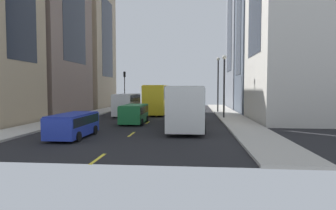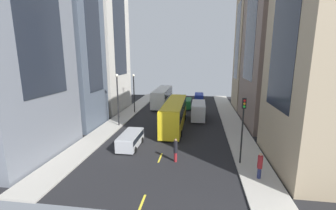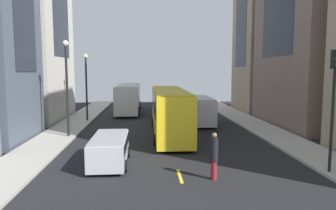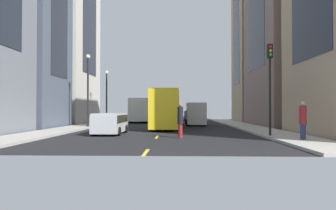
{
  "view_description": "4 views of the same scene",
  "coord_description": "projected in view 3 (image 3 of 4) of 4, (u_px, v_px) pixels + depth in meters",
  "views": [
    {
      "loc": [
        -4.3,
        33.46,
        3.16
      ],
      "look_at": [
        -1.53,
        2.75,
        1.43
      ],
      "focal_mm": 30.72,
      "sensor_mm": 36.0,
      "label": 1
    },
    {
      "loc": [
        3.58,
        -33.87,
        9.49
      ],
      "look_at": [
        -1.57,
        2.51,
        1.67
      ],
      "focal_mm": 24.2,
      "sensor_mm": 36.0,
      "label": 2
    },
    {
      "loc": [
        -1.61,
        -28.79,
        5.12
      ],
      "look_at": [
        0.73,
        4.67,
        1.41
      ],
      "focal_mm": 33.88,
      "sensor_mm": 36.0,
      "label": 3
    },
    {
      "loc": [
        1.33,
        -33.45,
        1.83
      ],
      "look_at": [
        0.29,
        0.56,
        2.35
      ],
      "focal_mm": 31.38,
      "sensor_mm": 36.0,
      "label": 4
    }
  ],
  "objects": [
    {
      "name": "lane_stripe_6",
      "position": [
        156.0,
        103.0,
        50.04
      ],
      "size": [
        0.16,
        2.0,
        0.01
      ],
      "primitive_type": "cube",
      "color": "yellow",
      "rests_on": "ground"
    },
    {
      "name": "streetlamp_near",
      "position": [
        86.0,
        79.0,
        31.1
      ],
      "size": [
        0.44,
        0.44,
        6.53
      ],
      "color": "black",
      "rests_on": "ground"
    },
    {
      "name": "car_green_0",
      "position": [
        169.0,
        105.0,
        37.02
      ],
      "size": [
        2.09,
        4.4,
        1.72
      ],
      "color": "#1E7238",
      "rests_on": "ground"
    },
    {
      "name": "lane_stripe_3",
      "position": [
        164.0,
        126.0,
        29.22
      ],
      "size": [
        0.16,
        2.0,
        0.01
      ],
      "primitive_type": "cube",
      "color": "yellow",
      "rests_on": "ground"
    },
    {
      "name": "car_silver_1",
      "position": [
        109.0,
        148.0,
        17.18
      ],
      "size": [
        2.01,
        4.47,
        1.56
      ],
      "color": "#B7BABF",
      "rests_on": "ground"
    },
    {
      "name": "sidewalk_east",
      "position": [
        253.0,
        124.0,
        29.79
      ],
      "size": [
        2.96,
        44.0,
        0.15
      ],
      "primitive_type": "cube",
      "color": "#B2ADA3",
      "rests_on": "ground"
    },
    {
      "name": "lane_stripe_4",
      "position": [
        160.0,
        115.0,
        36.16
      ],
      "size": [
        0.16,
        2.0,
        0.01
      ],
      "primitive_type": "cube",
      "color": "yellow",
      "rests_on": "ground"
    },
    {
      "name": "lane_stripe_2",
      "position": [
        169.0,
        143.0,
        22.28
      ],
      "size": [
        0.16,
        2.0,
        0.01
      ],
      "primitive_type": "cube",
      "color": "yellow",
      "rests_on": "ground"
    },
    {
      "name": "traffic_light_near_corner",
      "position": [
        334.0,
        88.0,
        15.11
      ],
      "size": [
        0.32,
        0.44,
        5.92
      ],
      "color": "black",
      "rests_on": "ground"
    },
    {
      "name": "building_east_2",
      "position": [
        266.0,
        12.0,
        38.87
      ],
      "size": [
        6.19,
        7.76,
        24.44
      ],
      "color": "tan",
      "rests_on": "ground"
    },
    {
      "name": "lane_stripe_5",
      "position": [
        158.0,
        108.0,
        43.1
      ],
      "size": [
        0.16,
        2.0,
        0.01
      ],
      "primitive_type": "cube",
      "color": "yellow",
      "rests_on": "ground"
    },
    {
      "name": "streetlamp_far",
      "position": [
        67.0,
        78.0,
        23.45
      ],
      "size": [
        0.44,
        0.44,
        7.13
      ],
      "color": "black",
      "rests_on": "ground"
    },
    {
      "name": "delivery_van_white",
      "position": [
        200.0,
        108.0,
        29.94
      ],
      "size": [
        2.25,
        6.02,
        2.58
      ],
      "color": "white",
      "rests_on": "ground"
    },
    {
      "name": "car_blue_2",
      "position": [
        182.0,
        100.0,
        44.83
      ],
      "size": [
        2.03,
        4.65,
        1.56
      ],
      "color": "#2338AD",
      "rests_on": "ground"
    },
    {
      "name": "sidewalk_west",
      "position": [
        71.0,
        126.0,
        28.63
      ],
      "size": [
        2.96,
        44.0,
        0.15
      ],
      "primitive_type": "cube",
      "color": "#B2ADA3",
      "rests_on": "ground"
    },
    {
      "name": "lane_stripe_1",
      "position": [
        180.0,
        176.0,
        15.34
      ],
      "size": [
        0.16,
        2.0,
        0.01
      ],
      "primitive_type": "cube",
      "color": "yellow",
      "rests_on": "ground"
    },
    {
      "name": "streetcar_yellow",
      "position": [
        169.0,
        108.0,
        25.03
      ],
      "size": [
        2.7,
        12.24,
        3.59
      ],
      "color": "yellow",
      "rests_on": "ground"
    },
    {
      "name": "ground_plane",
      "position": [
        164.0,
        126.0,
        29.22
      ],
      "size": [
        43.84,
        43.84,
        0.0
      ],
      "primitive_type": "plane",
      "color": "black"
    },
    {
      "name": "pedestrian_walking_far",
      "position": [
        214.0,
        155.0,
        14.74
      ],
      "size": [
        0.37,
        0.37,
        2.24
      ],
      "rotation": [
        0.0,
        0.0,
        4.84
      ],
      "color": "maroon",
      "rests_on": "ground"
    },
    {
      "name": "city_bus_white",
      "position": [
        128.0,
        96.0,
        38.42
      ],
      "size": [
        2.8,
        11.19,
        3.35
      ],
      "color": "silver",
      "rests_on": "ground"
    }
  ]
}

